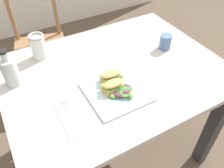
{
  "coord_description": "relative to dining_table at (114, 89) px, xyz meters",
  "views": [
    {
      "loc": [
        -0.34,
        -0.73,
        1.49
      ],
      "look_at": [
        0.04,
        -0.04,
        0.76
      ],
      "focal_mm": 37.22,
      "sensor_mm": 36.0,
      "label": 1
    }
  ],
  "objects": [
    {
      "name": "ground_plane",
      "position": [
        -0.12,
        -0.06,
        -0.6
      ],
      "size": [
        7.98,
        7.98,
        0.0
      ],
      "primitive_type": "plane",
      "color": "brown"
    },
    {
      "name": "dining_table",
      "position": [
        0.0,
        0.0,
        0.0
      ],
      "size": [
        1.11,
        0.85,
        0.74
      ],
      "color": "#BCB7AD",
      "rests_on": "ground"
    },
    {
      "name": "chair_wooden_far",
      "position": [
        -0.19,
        0.88,
        -0.15
      ],
      "size": [
        0.49,
        0.49,
        0.87
      ],
      "color": "#8E6642",
      "rests_on": "ground"
    },
    {
      "name": "plate_lunch",
      "position": [
        -0.07,
        -0.14,
        0.14
      ],
      "size": [
        0.27,
        0.27,
        0.01
      ],
      "primitive_type": "cube",
      "color": "silver",
      "rests_on": "dining_table"
    },
    {
      "name": "sandwich_half_front",
      "position": [
        -0.08,
        -0.13,
        0.18
      ],
      "size": [
        0.1,
        0.06,
        0.06
      ],
      "color": "tan",
      "rests_on": "plate_lunch"
    },
    {
      "name": "sandwich_half_back",
      "position": [
        -0.06,
        -0.07,
        0.18
      ],
      "size": [
        0.1,
        0.06,
        0.06
      ],
      "color": "tan",
      "rests_on": "plate_lunch"
    },
    {
      "name": "salad_mixed_greens",
      "position": [
        -0.06,
        -0.17,
        0.16
      ],
      "size": [
        0.13,
        0.13,
        0.03
      ],
      "color": "#6B9E47",
      "rests_on": "plate_lunch"
    },
    {
      "name": "napkin_folded",
      "position": [
        -0.3,
        -0.18,
        0.14
      ],
      "size": [
        0.1,
        0.24,
        0.0
      ],
      "primitive_type": "cube",
      "rotation": [
        0.0,
        0.0,
        -0.04
      ],
      "color": "silver",
      "rests_on": "dining_table"
    },
    {
      "name": "fork_on_napkin",
      "position": [
        -0.3,
        -0.16,
        0.14
      ],
      "size": [
        0.03,
        0.19,
        0.0
      ],
      "color": "silver",
      "rests_on": "napkin_folded"
    },
    {
      "name": "bottle_cold_brew",
      "position": [
        -0.47,
        0.15,
        0.2
      ],
      "size": [
        0.07,
        0.07,
        0.19
      ],
      "color": "black",
      "rests_on": "dining_table"
    },
    {
      "name": "mason_jar_iced_tea",
      "position": [
        -0.29,
        0.29,
        0.2
      ],
      "size": [
        0.08,
        0.08,
        0.14
      ],
      "color": "gold",
      "rests_on": "dining_table"
    },
    {
      "name": "cup_extra_side",
      "position": [
        0.35,
        0.03,
        0.18
      ],
      "size": [
        0.06,
        0.06,
        0.08
      ],
      "primitive_type": "cylinder",
      "color": "#4C6B93",
      "rests_on": "dining_table"
    }
  ]
}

